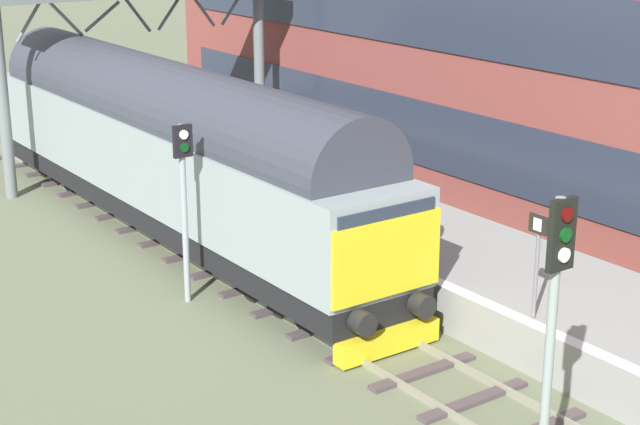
{
  "coord_description": "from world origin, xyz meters",
  "views": [
    {
      "loc": [
        -11.75,
        -15.95,
        8.81
      ],
      "look_at": [
        0.2,
        0.91,
        2.26
      ],
      "focal_mm": 56.8,
      "sensor_mm": 36.0,
      "label": 1
    }
  ],
  "objects_px": {
    "diesel_locomotive": "(169,144)",
    "signal_post_near": "(553,327)",
    "platform_number_sign": "(537,251)",
    "signal_post_mid": "(184,192)",
    "waiting_passenger": "(393,197)"
  },
  "relations": [
    {
      "from": "signal_post_near",
      "to": "waiting_passenger",
      "type": "height_order",
      "value": "signal_post_near"
    },
    {
      "from": "diesel_locomotive",
      "to": "signal_post_near",
      "type": "height_order",
      "value": "signal_post_near"
    },
    {
      "from": "diesel_locomotive",
      "to": "waiting_passenger",
      "type": "xyz_separation_m",
      "value": [
        2.8,
        -5.92,
        -0.49
      ]
    },
    {
      "from": "platform_number_sign",
      "to": "diesel_locomotive",
      "type": "bearing_deg",
      "value": 99.91
    },
    {
      "from": "signal_post_near",
      "to": "signal_post_mid",
      "type": "distance_m",
      "value": 10.59
    },
    {
      "from": "diesel_locomotive",
      "to": "signal_post_near",
      "type": "bearing_deg",
      "value": -97.33
    },
    {
      "from": "signal_post_near",
      "to": "signal_post_mid",
      "type": "bearing_deg",
      "value": 90.0
    },
    {
      "from": "diesel_locomotive",
      "to": "waiting_passenger",
      "type": "relative_size",
      "value": 11.42
    },
    {
      "from": "diesel_locomotive",
      "to": "signal_post_mid",
      "type": "relative_size",
      "value": 4.6
    },
    {
      "from": "diesel_locomotive",
      "to": "platform_number_sign",
      "type": "xyz_separation_m",
      "value": [
        1.96,
        -11.21,
        -0.11
      ]
    },
    {
      "from": "diesel_locomotive",
      "to": "platform_number_sign",
      "type": "distance_m",
      "value": 11.38
    },
    {
      "from": "signal_post_mid",
      "to": "platform_number_sign",
      "type": "distance_m",
      "value": 7.78
    },
    {
      "from": "diesel_locomotive",
      "to": "signal_post_near",
      "type": "xyz_separation_m",
      "value": [
        -1.94,
        -15.06,
        0.72
      ]
    },
    {
      "from": "diesel_locomotive",
      "to": "waiting_passenger",
      "type": "height_order",
      "value": "diesel_locomotive"
    },
    {
      "from": "signal_post_mid",
      "to": "platform_number_sign",
      "type": "height_order",
      "value": "signal_post_mid"
    }
  ]
}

